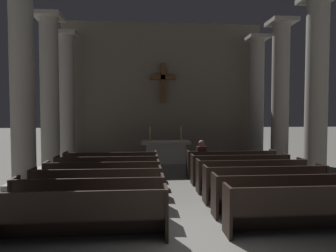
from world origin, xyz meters
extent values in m
plane|color=#66635E|center=(0.00, 0.00, 0.00)|extent=(80.00, 80.00, 0.00)
cube|color=black|center=(-2.11, 0.00, 0.42)|extent=(3.01, 0.40, 0.05)
cube|color=black|center=(-2.11, -0.23, 0.70)|extent=(3.01, 0.05, 0.50)
cube|color=black|center=(-2.11, 0.18, 0.20)|extent=(3.01, 0.04, 0.40)
cube|color=black|center=(-0.57, -0.02, 0.47)|extent=(0.06, 0.50, 0.95)
cube|color=black|center=(-2.11, 0.99, 0.42)|extent=(3.01, 0.40, 0.05)
cube|color=black|center=(-2.11, 0.76, 0.70)|extent=(3.01, 0.05, 0.50)
cube|color=black|center=(-2.11, 1.17, 0.20)|extent=(3.01, 0.04, 0.40)
cube|color=black|center=(-0.57, 0.97, 0.47)|extent=(0.06, 0.50, 0.95)
cube|color=black|center=(-3.64, 0.97, 0.47)|extent=(0.06, 0.50, 0.95)
cube|color=black|center=(-2.11, 1.97, 0.42)|extent=(3.01, 0.40, 0.05)
cube|color=black|center=(-2.11, 1.75, 0.70)|extent=(3.01, 0.05, 0.50)
cube|color=black|center=(-2.11, 2.15, 0.20)|extent=(3.01, 0.04, 0.40)
cube|color=black|center=(-0.57, 1.95, 0.47)|extent=(0.06, 0.50, 0.95)
cube|color=black|center=(-3.64, 1.95, 0.47)|extent=(0.06, 0.50, 0.95)
cube|color=black|center=(-2.11, 2.96, 0.42)|extent=(3.01, 0.40, 0.05)
cube|color=black|center=(-2.11, 2.74, 0.70)|extent=(3.01, 0.05, 0.50)
cube|color=black|center=(-2.11, 3.14, 0.20)|extent=(3.01, 0.04, 0.40)
cube|color=black|center=(-0.57, 2.94, 0.47)|extent=(0.06, 0.50, 0.95)
cube|color=black|center=(-3.64, 2.94, 0.47)|extent=(0.06, 0.50, 0.95)
cube|color=black|center=(-2.11, 3.95, 0.42)|extent=(3.01, 0.40, 0.05)
cube|color=black|center=(-2.11, 3.72, 0.70)|extent=(3.01, 0.05, 0.50)
cube|color=black|center=(-2.11, 4.13, 0.20)|extent=(3.01, 0.04, 0.40)
cube|color=black|center=(-0.57, 3.93, 0.47)|extent=(0.06, 0.50, 0.95)
cube|color=black|center=(-3.64, 3.93, 0.47)|extent=(0.06, 0.50, 0.95)
cube|color=black|center=(-2.11, 4.94, 0.42)|extent=(3.01, 0.40, 0.05)
cube|color=black|center=(-2.11, 4.71, 0.70)|extent=(3.01, 0.05, 0.50)
cube|color=black|center=(-2.11, 5.12, 0.20)|extent=(3.01, 0.04, 0.40)
cube|color=black|center=(-0.57, 4.92, 0.47)|extent=(0.06, 0.50, 0.95)
cube|color=black|center=(-3.64, 4.92, 0.47)|extent=(0.06, 0.50, 0.95)
cube|color=black|center=(2.11, 0.00, 0.42)|extent=(3.01, 0.40, 0.05)
cube|color=black|center=(2.11, -0.23, 0.70)|extent=(3.01, 0.05, 0.50)
cube|color=black|center=(2.11, 0.18, 0.20)|extent=(3.01, 0.04, 0.40)
cube|color=black|center=(0.57, -0.02, 0.47)|extent=(0.06, 0.50, 0.95)
cube|color=black|center=(2.11, 0.99, 0.42)|extent=(3.01, 0.40, 0.05)
cube|color=black|center=(2.11, 0.76, 0.70)|extent=(3.01, 0.05, 0.50)
cube|color=black|center=(2.11, 1.17, 0.20)|extent=(3.01, 0.04, 0.40)
cube|color=black|center=(0.57, 0.97, 0.47)|extent=(0.06, 0.50, 0.95)
cube|color=black|center=(2.11, 1.97, 0.42)|extent=(3.01, 0.40, 0.05)
cube|color=black|center=(2.11, 1.75, 0.70)|extent=(3.01, 0.05, 0.50)
cube|color=black|center=(2.11, 2.15, 0.20)|extent=(3.01, 0.04, 0.40)
cube|color=black|center=(0.57, 1.95, 0.47)|extent=(0.06, 0.50, 0.95)
cube|color=black|center=(3.64, 1.95, 0.47)|extent=(0.06, 0.50, 0.95)
cube|color=black|center=(2.11, 2.96, 0.42)|extent=(3.01, 0.40, 0.05)
cube|color=black|center=(2.11, 2.74, 0.70)|extent=(3.01, 0.05, 0.50)
cube|color=black|center=(2.11, 3.14, 0.20)|extent=(3.01, 0.04, 0.40)
cube|color=black|center=(0.57, 2.94, 0.47)|extent=(0.06, 0.50, 0.95)
cube|color=black|center=(3.64, 2.94, 0.47)|extent=(0.06, 0.50, 0.95)
cube|color=black|center=(2.11, 3.95, 0.42)|extent=(3.01, 0.40, 0.05)
cube|color=black|center=(2.11, 3.72, 0.70)|extent=(3.01, 0.05, 0.50)
cube|color=black|center=(2.11, 4.13, 0.20)|extent=(3.01, 0.04, 0.40)
cube|color=black|center=(0.57, 3.93, 0.47)|extent=(0.06, 0.50, 0.95)
cube|color=black|center=(3.64, 3.93, 0.47)|extent=(0.06, 0.50, 0.95)
cube|color=black|center=(2.11, 4.94, 0.42)|extent=(3.01, 0.40, 0.05)
cube|color=black|center=(2.11, 4.71, 0.70)|extent=(3.01, 0.05, 0.50)
cube|color=black|center=(2.11, 5.12, 0.20)|extent=(3.01, 0.04, 0.40)
cube|color=black|center=(0.57, 4.92, 0.47)|extent=(0.06, 0.50, 0.95)
cube|color=black|center=(3.64, 4.92, 0.47)|extent=(0.06, 0.50, 0.95)
cube|color=#9E998E|center=(-4.55, 3.78, 0.10)|extent=(0.96, 0.96, 0.20)
cylinder|color=#9E998E|center=(-4.55, 3.78, 2.92)|extent=(0.69, 0.69, 5.84)
cube|color=#9E998E|center=(4.55, 3.78, 0.10)|extent=(0.96, 0.96, 0.20)
cylinder|color=#9E998E|center=(4.55, 3.78, 2.92)|extent=(0.69, 0.69, 5.84)
cube|color=#9E998E|center=(-4.55, 6.31, 0.10)|extent=(0.96, 0.96, 0.20)
cylinder|color=#9E998E|center=(-4.55, 6.31, 2.92)|extent=(0.69, 0.69, 5.84)
cube|color=#9E998E|center=(-4.55, 6.31, 5.92)|extent=(1.03, 1.03, 0.16)
cube|color=#9E998E|center=(4.55, 6.31, 0.10)|extent=(0.96, 0.96, 0.20)
cylinder|color=#9E998E|center=(4.55, 6.31, 2.92)|extent=(0.69, 0.69, 5.84)
cube|color=#9E998E|center=(4.55, 6.31, 5.92)|extent=(1.03, 1.03, 0.16)
cube|color=#9E998E|center=(-4.55, 8.83, 0.10)|extent=(0.96, 0.96, 0.20)
cylinder|color=#9E998E|center=(-4.55, 8.83, 2.92)|extent=(0.69, 0.69, 5.84)
cube|color=#9E998E|center=(-4.55, 8.83, 5.92)|extent=(1.03, 1.03, 0.16)
cube|color=#9E998E|center=(4.55, 8.83, 0.10)|extent=(0.96, 0.96, 0.20)
cylinder|color=#9E998E|center=(4.55, 8.83, 2.92)|extent=(0.69, 0.69, 5.84)
cube|color=#9E998E|center=(4.55, 8.83, 5.92)|extent=(1.03, 1.03, 0.16)
cube|color=#BCB7AD|center=(0.00, 7.95, 0.44)|extent=(1.76, 0.72, 0.88)
cube|color=#BCB7AD|center=(0.00, 7.95, 0.94)|extent=(2.20, 0.90, 0.12)
cube|color=silver|center=(0.00, 7.95, 1.00)|extent=(2.09, 0.86, 0.01)
cylinder|color=#B79338|center=(-0.70, 7.95, 1.02)|extent=(0.16, 0.16, 0.02)
cylinder|color=#B79338|center=(-0.70, 7.95, 1.19)|extent=(0.07, 0.07, 0.35)
cylinder|color=silver|center=(-0.70, 7.95, 1.51)|extent=(0.04, 0.04, 0.29)
cylinder|color=#B79338|center=(0.70, 7.95, 1.02)|extent=(0.16, 0.16, 0.02)
cylinder|color=#B79338|center=(0.70, 7.95, 1.19)|extent=(0.07, 0.07, 0.35)
cylinder|color=silver|center=(0.70, 7.95, 1.51)|extent=(0.04, 0.04, 0.29)
cube|color=#706656|center=(0.00, 10.09, 3.44)|extent=(10.20, 0.25, 6.89)
cube|color=brown|center=(0.00, 9.84, 3.79)|extent=(0.24, 0.24, 1.99)
cube|color=brown|center=(0.00, 9.84, 4.09)|extent=(1.28, 0.24, 0.24)
cube|color=#26262B|center=(1.04, 5.12, 0.23)|extent=(0.24, 0.14, 0.45)
cube|color=#26262B|center=(1.04, 4.99, 0.51)|extent=(0.28, 0.36, 0.12)
cube|color=#381919|center=(1.04, 4.86, 0.84)|extent=(0.32, 0.20, 0.54)
sphere|color=#9E7051|center=(1.04, 4.86, 1.22)|extent=(0.20, 0.20, 0.20)
camera|label=1|loc=(-0.96, -5.30, 2.29)|focal=31.57mm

